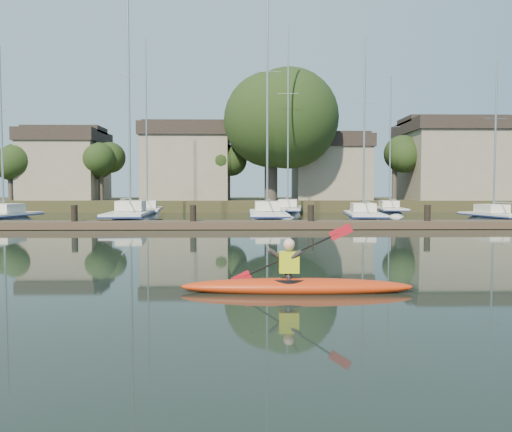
{
  "coord_description": "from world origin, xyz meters",
  "views": [
    {
      "loc": [
        -0.3,
        -11.35,
        1.97
      ],
      "look_at": [
        -0.01,
        3.27,
        1.2
      ],
      "focal_mm": 35.0,
      "sensor_mm": 36.0,
      "label": 1
    }
  ],
  "objects_px": {
    "sailboat_5": "(147,218)",
    "kayak": "(295,283)",
    "sailboat_0": "(2,227)",
    "sailboat_6": "(288,217)",
    "sailboat_2": "(267,225)",
    "sailboat_4": "(495,226)",
    "sailboat_7": "(390,217)",
    "sailboat_3": "(364,225)",
    "dock": "(252,224)",
    "sailboat_1": "(130,226)"
  },
  "relations": [
    {
      "from": "sailboat_5",
      "to": "kayak",
      "type": "bearing_deg",
      "value": -80.57
    },
    {
      "from": "sailboat_0",
      "to": "sailboat_6",
      "type": "height_order",
      "value": "sailboat_6"
    },
    {
      "from": "sailboat_2",
      "to": "sailboat_6",
      "type": "bearing_deg",
      "value": 77.19
    },
    {
      "from": "sailboat_6",
      "to": "sailboat_4",
      "type": "bearing_deg",
      "value": -32.06
    },
    {
      "from": "sailboat_7",
      "to": "sailboat_3",
      "type": "bearing_deg",
      "value": -108.36
    },
    {
      "from": "sailboat_5",
      "to": "sailboat_6",
      "type": "relative_size",
      "value": 0.89
    },
    {
      "from": "kayak",
      "to": "dock",
      "type": "relative_size",
      "value": 0.13
    },
    {
      "from": "sailboat_6",
      "to": "sailboat_0",
      "type": "bearing_deg",
      "value": -144.06
    },
    {
      "from": "sailboat_1",
      "to": "sailboat_7",
      "type": "distance_m",
      "value": 20.47
    },
    {
      "from": "kayak",
      "to": "sailboat_7",
      "type": "relative_size",
      "value": 0.38
    },
    {
      "from": "sailboat_0",
      "to": "sailboat_2",
      "type": "relative_size",
      "value": 0.73
    },
    {
      "from": "kayak",
      "to": "sailboat_4",
      "type": "bearing_deg",
      "value": 56.76
    },
    {
      "from": "sailboat_3",
      "to": "sailboat_5",
      "type": "bearing_deg",
      "value": 159.12
    },
    {
      "from": "sailboat_5",
      "to": "sailboat_3",
      "type": "bearing_deg",
      "value": -34.74
    },
    {
      "from": "kayak",
      "to": "sailboat_6",
      "type": "distance_m",
      "value": 29.53
    },
    {
      "from": "sailboat_7",
      "to": "sailboat_2",
      "type": "bearing_deg",
      "value": -132.68
    },
    {
      "from": "sailboat_5",
      "to": "sailboat_2",
      "type": "bearing_deg",
      "value": -46.7
    },
    {
      "from": "sailboat_0",
      "to": "sailboat_5",
      "type": "height_order",
      "value": "sailboat_5"
    },
    {
      "from": "kayak",
      "to": "sailboat_3",
      "type": "bearing_deg",
      "value": 74.91
    },
    {
      "from": "sailboat_4",
      "to": "sailboat_7",
      "type": "bearing_deg",
      "value": 104.35
    },
    {
      "from": "sailboat_4",
      "to": "sailboat_6",
      "type": "distance_m",
      "value": 14.99
    },
    {
      "from": "sailboat_3",
      "to": "sailboat_1",
      "type": "bearing_deg",
      "value": -172.71
    },
    {
      "from": "sailboat_4",
      "to": "sailboat_7",
      "type": "xyz_separation_m",
      "value": [
        -3.61,
        9.53,
        -0.0
      ]
    },
    {
      "from": "kayak",
      "to": "sailboat_1",
      "type": "xyz_separation_m",
      "value": [
        -7.9,
        20.39,
        -0.38
      ]
    },
    {
      "from": "sailboat_2",
      "to": "sailboat_6",
      "type": "xyz_separation_m",
      "value": [
        1.95,
        8.5,
        0.01
      ]
    },
    {
      "from": "dock",
      "to": "sailboat_1",
      "type": "height_order",
      "value": "sailboat_1"
    },
    {
      "from": "sailboat_0",
      "to": "sailboat_2",
      "type": "xyz_separation_m",
      "value": [
        15.49,
        1.26,
        -0.01
      ]
    },
    {
      "from": "dock",
      "to": "sailboat_7",
      "type": "xyz_separation_m",
      "value": [
        11.03,
        13.73,
        -0.38
      ]
    },
    {
      "from": "dock",
      "to": "sailboat_4",
      "type": "xyz_separation_m",
      "value": [
        14.64,
        4.2,
        -0.38
      ]
    },
    {
      "from": "sailboat_2",
      "to": "sailboat_7",
      "type": "xyz_separation_m",
      "value": [
        10.03,
        8.65,
        0.02
      ]
    },
    {
      "from": "dock",
      "to": "sailboat_6",
      "type": "height_order",
      "value": "sailboat_6"
    },
    {
      "from": "sailboat_2",
      "to": "sailboat_4",
      "type": "distance_m",
      "value": 13.67
    },
    {
      "from": "dock",
      "to": "sailboat_5",
      "type": "bearing_deg",
      "value": 122.27
    },
    {
      "from": "sailboat_2",
      "to": "sailboat_5",
      "type": "relative_size",
      "value": 1.09
    },
    {
      "from": "kayak",
      "to": "sailboat_5",
      "type": "distance_m",
      "value": 29.39
    },
    {
      "from": "sailboat_3",
      "to": "sailboat_6",
      "type": "height_order",
      "value": "sailboat_6"
    },
    {
      "from": "sailboat_6",
      "to": "sailboat_7",
      "type": "bearing_deg",
      "value": 7.75
    },
    {
      "from": "dock",
      "to": "sailboat_2",
      "type": "distance_m",
      "value": 5.19
    },
    {
      "from": "sailboat_1",
      "to": "sailboat_5",
      "type": "height_order",
      "value": "sailboat_1"
    },
    {
      "from": "sailboat_1",
      "to": "sailboat_3",
      "type": "distance_m",
      "value": 14.09
    },
    {
      "from": "sailboat_0",
      "to": "sailboat_5",
      "type": "xyz_separation_m",
      "value": [
        6.73,
        8.48,
        0.01
      ]
    },
    {
      "from": "sailboat_5",
      "to": "sailboat_1",
      "type": "bearing_deg",
      "value": -93.45
    },
    {
      "from": "sailboat_1",
      "to": "sailboat_7",
      "type": "bearing_deg",
      "value": 21.67
    },
    {
      "from": "kayak",
      "to": "sailboat_5",
      "type": "relative_size",
      "value": 0.31
    },
    {
      "from": "sailboat_4",
      "to": "sailboat_5",
      "type": "distance_m",
      "value": 23.82
    },
    {
      "from": "sailboat_1",
      "to": "sailboat_5",
      "type": "distance_m",
      "value": 7.78
    },
    {
      "from": "sailboat_4",
      "to": "dock",
      "type": "bearing_deg",
      "value": -170.35
    },
    {
      "from": "sailboat_0",
      "to": "sailboat_7",
      "type": "bearing_deg",
      "value": 26.89
    },
    {
      "from": "sailboat_0",
      "to": "sailboat_7",
      "type": "xyz_separation_m",
      "value": [
        25.53,
        9.92,
        0.01
      ]
    },
    {
      "from": "sailboat_3",
      "to": "sailboat_4",
      "type": "xyz_separation_m",
      "value": [
        7.81,
        -0.49,
        0.01
      ]
    }
  ]
}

